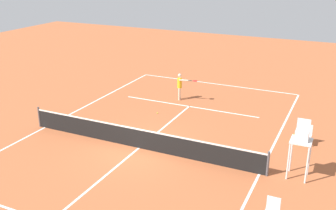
{
  "coord_description": "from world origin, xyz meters",
  "views": [
    {
      "loc": [
        -8.14,
        14.16,
        8.1
      ],
      "look_at": [
        0.3,
        -3.76,
        0.8
      ],
      "focal_mm": 42.16,
      "sensor_mm": 36.0,
      "label": 1
    }
  ],
  "objects_px": {
    "equipment_bag": "(301,139)",
    "umpire_chair": "(301,140)",
    "player_serving": "(180,84)",
    "tennis_ball": "(157,113)",
    "courtside_chair_mid": "(307,134)",
    "courtside_chair_far": "(272,210)"
  },
  "relations": [
    {
      "from": "player_serving",
      "to": "tennis_ball",
      "type": "height_order",
      "value": "player_serving"
    },
    {
      "from": "player_serving",
      "to": "tennis_ball",
      "type": "distance_m",
      "value": 2.88
    },
    {
      "from": "player_serving",
      "to": "courtside_chair_mid",
      "type": "relative_size",
      "value": 1.75
    },
    {
      "from": "umpire_chair",
      "to": "equipment_bag",
      "type": "relative_size",
      "value": 3.17
    },
    {
      "from": "umpire_chair",
      "to": "equipment_bag",
      "type": "distance_m",
      "value": 3.66
    },
    {
      "from": "courtside_chair_far",
      "to": "equipment_bag",
      "type": "bearing_deg",
      "value": -90.19
    },
    {
      "from": "equipment_bag",
      "to": "courtside_chair_far",
      "type": "bearing_deg",
      "value": 89.81
    },
    {
      "from": "player_serving",
      "to": "equipment_bag",
      "type": "relative_size",
      "value": 2.19
    },
    {
      "from": "courtside_chair_far",
      "to": "equipment_bag",
      "type": "height_order",
      "value": "courtside_chair_far"
    },
    {
      "from": "umpire_chair",
      "to": "tennis_ball",
      "type": "bearing_deg",
      "value": -24.86
    },
    {
      "from": "tennis_ball",
      "to": "equipment_bag",
      "type": "height_order",
      "value": "equipment_bag"
    },
    {
      "from": "umpire_chair",
      "to": "courtside_chair_far",
      "type": "distance_m",
      "value": 3.66
    },
    {
      "from": "courtside_chair_far",
      "to": "equipment_bag",
      "type": "relative_size",
      "value": 1.25
    },
    {
      "from": "courtside_chair_mid",
      "to": "courtside_chair_far",
      "type": "xyz_separation_m",
      "value": [
        0.26,
        6.68,
        0.0
      ]
    },
    {
      "from": "player_serving",
      "to": "tennis_ball",
      "type": "relative_size",
      "value": 24.44
    },
    {
      "from": "equipment_bag",
      "to": "courtside_chair_mid",
      "type": "bearing_deg",
      "value": 146.79
    },
    {
      "from": "courtside_chair_mid",
      "to": "courtside_chair_far",
      "type": "bearing_deg",
      "value": 87.81
    },
    {
      "from": "equipment_bag",
      "to": "umpire_chair",
      "type": "bearing_deg",
      "value": 95.11
    },
    {
      "from": "player_serving",
      "to": "tennis_ball",
      "type": "xyz_separation_m",
      "value": [
        0.22,
        2.71,
        -0.95
      ]
    },
    {
      "from": "umpire_chair",
      "to": "courtside_chair_mid",
      "type": "height_order",
      "value": "umpire_chair"
    },
    {
      "from": "umpire_chair",
      "to": "player_serving",
      "type": "bearing_deg",
      "value": -39.36
    },
    {
      "from": "courtside_chair_mid",
      "to": "equipment_bag",
      "type": "bearing_deg",
      "value": -33.21
    }
  ]
}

